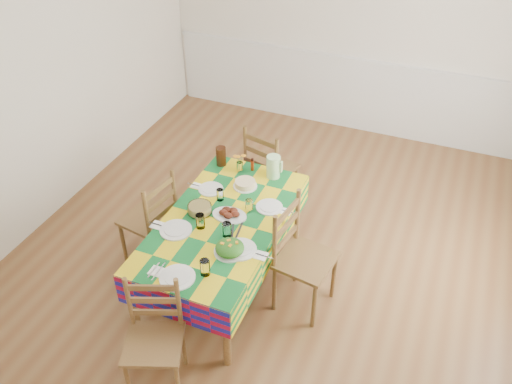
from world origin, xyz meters
TOP-DOWN VIEW (x-y plane):
  - room at (0.00, 0.00)m, footprint 4.58×5.08m
  - wainscot at (0.00, 2.48)m, footprint 4.41×0.06m
  - dining_table at (-0.28, -0.48)m, footprint 0.92×1.70m
  - setting_near_head at (-0.24, -1.14)m, footprint 0.42×0.28m
  - setting_left_near at (-0.50, -0.70)m, footprint 0.46×0.27m
  - setting_left_far at (-0.50, -0.19)m, footprint 0.39×0.23m
  - setting_right_near at (-0.06, -0.71)m, footprint 0.47×0.27m
  - setting_right_far at (-0.03, -0.23)m, footprint 0.42×0.24m
  - meat_platter at (-0.24, -0.42)m, footprint 0.29×0.21m
  - salad_platter at (-0.07, -0.80)m, footprint 0.24×0.24m
  - pasta_bowl at (-0.49, -0.47)m, footprint 0.20×0.20m
  - cake at (-0.28, -0.00)m, footprint 0.21×0.21m
  - serving_utensils at (-0.12, -0.59)m, footprint 0.12×0.26m
  - flower_vase at (-0.42, 0.19)m, footprint 0.11×0.09m
  - hot_sauce at (-0.32, 0.26)m, footprint 0.03×0.03m
  - green_pitcher at (-0.11, 0.23)m, footprint 0.12×0.12m
  - tea_pitcher at (-0.62, 0.23)m, footprint 0.09×0.09m
  - name_card at (-0.26, -1.31)m, footprint 0.07×0.02m
  - chair_near at (-0.29, -1.56)m, footprint 0.50×0.49m
  - chair_far at (-0.29, 0.58)m, footprint 0.51×0.49m
  - chair_left at (-0.95, -0.49)m, footprint 0.46×0.47m
  - chair_right at (0.39, -0.48)m, footprint 0.47×0.49m

SIDE VIEW (x-z plane):
  - chair_near at x=-0.29m, z-range -0.01..0.88m
  - chair_left at x=-0.95m, z-range -0.01..0.92m
  - chair_far at x=-0.29m, z-range -0.01..0.94m
  - chair_right at x=0.39m, z-range -0.01..0.97m
  - wainscot at x=0.00m, z-range 0.03..0.95m
  - dining_table at x=-0.28m, z-range 0.26..0.92m
  - serving_utensils at x=-0.12m, z-range 0.66..0.67m
  - name_card at x=-0.26m, z-range 0.66..0.68m
  - meat_platter at x=-0.24m, z-range 0.66..0.71m
  - setting_left_far at x=-0.50m, z-range 0.63..0.74m
  - setting_right_far at x=-0.03m, z-range 0.63..0.74m
  - setting_right_near at x=-0.06m, z-range 0.63..0.75m
  - setting_left_near at x=-0.50m, z-range 0.63..0.75m
  - cake at x=-0.28m, z-range 0.66..0.72m
  - setting_near_head at x=-0.24m, z-range 0.63..0.75m
  - pasta_bowl at x=-0.49m, z-range 0.66..0.73m
  - salad_platter at x=-0.07m, z-range 0.65..0.75m
  - hot_sauce at x=-0.32m, z-range 0.66..0.79m
  - flower_vase at x=-0.42m, z-range 0.65..0.83m
  - tea_pitcher at x=-0.62m, z-range 0.66..0.84m
  - green_pitcher at x=-0.11m, z-range 0.66..0.87m
  - room at x=0.00m, z-range -0.04..2.74m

